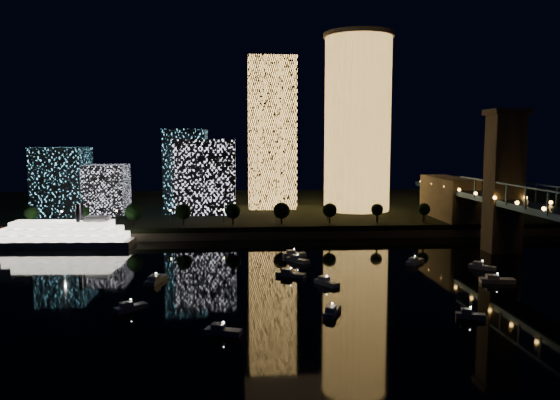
% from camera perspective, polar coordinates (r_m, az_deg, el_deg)
% --- Properties ---
extents(ground, '(520.00, 520.00, 0.00)m').
position_cam_1_polar(ground, '(142.03, 7.17, -9.86)').
color(ground, black).
rests_on(ground, ground).
extents(far_bank, '(420.00, 160.00, 5.00)m').
position_cam_1_polar(far_bank, '(297.20, 0.98, -0.84)').
color(far_bank, black).
rests_on(far_bank, ground).
extents(seawall, '(420.00, 6.00, 3.00)m').
position_cam_1_polar(seawall, '(220.65, 2.89, -3.61)').
color(seawall, '#6B5E4C').
rests_on(seawall, ground).
extents(tower_cylindrical, '(34.00, 34.00, 85.17)m').
position_cam_1_polar(tower_cylindrical, '(270.55, 8.10, 7.99)').
color(tower_cylindrical, '#FFB551').
rests_on(tower_cylindrical, far_bank).
extents(tower_rectangular, '(23.67, 23.67, 75.31)m').
position_cam_1_polar(tower_rectangular, '(279.18, -0.88, 6.96)').
color(tower_rectangular, '#FFB551').
rests_on(tower_rectangular, far_bank).
extents(midrise_blocks, '(91.05, 33.21, 39.53)m').
position_cam_1_polar(midrise_blocks, '(265.28, -13.29, 2.30)').
color(midrise_blocks, silver).
rests_on(midrise_blocks, far_bank).
extents(riverboat, '(55.22, 14.62, 16.46)m').
position_cam_1_polar(riverboat, '(218.66, -22.29, -3.44)').
color(riverboat, silver).
rests_on(riverboat, ground).
extents(motorboats, '(107.13, 77.75, 2.78)m').
position_cam_1_polar(motorboats, '(153.65, 4.83, -8.27)').
color(motorboats, silver).
rests_on(motorboats, ground).
extents(esplanade_trees, '(165.30, 6.80, 8.90)m').
position_cam_1_polar(esplanade_trees, '(223.54, -5.94, -1.18)').
color(esplanade_trees, black).
rests_on(esplanade_trees, far_bank).
extents(street_lamps, '(132.70, 0.70, 5.65)m').
position_cam_1_polar(street_lamps, '(229.68, -5.93, -1.34)').
color(street_lamps, black).
rests_on(street_lamps, far_bank).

